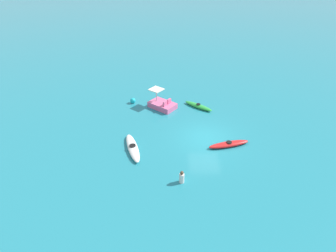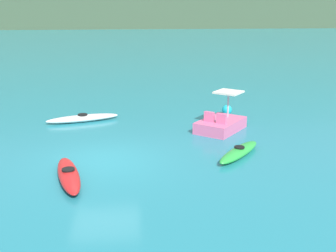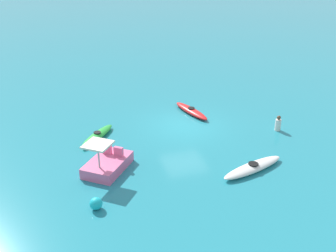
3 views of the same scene
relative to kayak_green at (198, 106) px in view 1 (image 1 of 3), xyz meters
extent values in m
plane|color=teal|center=(-4.96, -0.14, -0.16)|extent=(600.00, 600.00, 0.00)
ellipsoid|color=green|center=(0.00, 0.00, 0.00)|extent=(2.30, 2.61, 0.32)
cylinder|color=black|center=(0.00, 0.00, 0.18)|extent=(0.54, 0.54, 0.05)
ellipsoid|color=red|center=(-5.95, -1.67, 0.00)|extent=(1.40, 3.19, 0.32)
cylinder|color=black|center=(-5.95, -1.67, 0.18)|extent=(0.49, 0.49, 0.05)
ellipsoid|color=white|center=(-6.34, 5.40, 0.00)|extent=(3.55, 1.73, 0.32)
cylinder|color=black|center=(-6.34, 5.40, 0.18)|extent=(0.58, 0.58, 0.05)
cube|color=pink|center=(0.00, 3.32, 0.09)|extent=(2.67, 2.81, 0.50)
cube|color=pink|center=(-0.57, 3.07, 0.56)|extent=(0.44, 0.40, 0.44)
cube|color=pink|center=(-0.10, 2.70, 0.56)|extent=(0.44, 0.40, 0.44)
cylinder|color=#B2B2B7|center=(0.44, 3.87, 0.89)|extent=(0.08, 0.08, 1.10)
cube|color=silver|center=(0.44, 3.87, 1.48)|extent=(1.55, 1.55, 0.08)
sphere|color=#19B7C6|center=(0.93, 6.15, 0.09)|extent=(0.51, 0.51, 0.51)
cylinder|color=silver|center=(-9.70, 1.99, 0.16)|extent=(0.43, 0.43, 0.65)
sphere|color=brown|center=(-9.70, 1.99, 0.61)|extent=(0.22, 0.22, 0.22)
camera|label=1|loc=(-21.99, 2.89, 11.83)|focal=28.80mm
camera|label=2|loc=(-3.79, -13.77, 5.01)|focal=43.10mm
camera|label=3|loc=(2.05, 19.16, 9.45)|focal=42.45mm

